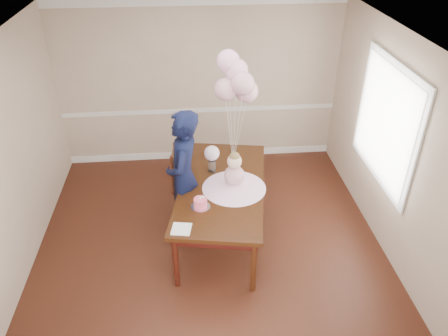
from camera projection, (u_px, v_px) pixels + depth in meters
floor at (211, 255)px, 5.63m from camera, size 4.50×5.00×0.00m
ceiling at (207, 48)px, 4.19m from camera, size 4.50×5.00×0.02m
wall_back at (200, 84)px, 7.01m from camera, size 4.50×0.02×2.70m
wall_left at (3, 177)px, 4.74m from camera, size 0.02×5.00×2.70m
wall_right at (402, 157)px, 5.08m from camera, size 0.02×5.00×2.70m
chair_rail_trim at (200, 110)px, 7.25m from camera, size 4.50×0.02×0.07m
crown_molding at (197, 1)px, 6.32m from camera, size 4.50×0.02×0.12m
baseboard_trim at (202, 154)px, 7.70m from camera, size 4.50×0.02×0.12m
window_frame at (386, 123)px, 5.40m from camera, size 0.02×1.66×1.56m
window_blinds at (385, 123)px, 5.39m from camera, size 0.01×1.50×1.40m
dining_table_top at (222, 187)px, 5.59m from camera, size 1.42×2.28×0.05m
table_apron at (222, 192)px, 5.64m from camera, size 1.29×2.16×0.11m
table_leg_fl at (176, 262)px, 5.01m from camera, size 0.09×0.09×0.75m
table_leg_fr at (254, 266)px, 4.95m from camera, size 0.09×0.09×0.75m
table_leg_bl at (198, 170)px, 6.66m from camera, size 0.09×0.09×0.75m
table_leg_br at (257, 173)px, 6.60m from camera, size 0.09×0.09×0.75m
baby_skirt at (234, 184)px, 5.49m from camera, size 0.94×0.94×0.11m
baby_torso at (234, 175)px, 5.42m from camera, size 0.26×0.26×0.26m
baby_head at (234, 161)px, 5.31m from camera, size 0.18×0.18×0.18m
baby_hair at (234, 157)px, 5.28m from camera, size 0.13×0.13×0.13m
cake_platter at (201, 207)px, 5.19m from camera, size 0.27×0.27×0.01m
birthday_cake at (200, 203)px, 5.16m from camera, size 0.18×0.18×0.11m
cake_flower_a at (200, 198)px, 5.12m from camera, size 0.03×0.03×0.03m
cake_flower_b at (203, 197)px, 5.14m from camera, size 0.03×0.03×0.03m
rose_vase_near at (212, 166)px, 5.81m from camera, size 0.12×0.12×0.17m
roses_near at (212, 153)px, 5.71m from camera, size 0.20×0.20×0.20m
napkin at (181, 229)px, 4.84m from camera, size 0.25×0.25×0.01m
balloon_weight at (233, 161)px, 6.06m from camera, size 0.05×0.05×0.02m
balloon_a at (226, 89)px, 5.50m from camera, size 0.30×0.30×0.30m
balloon_b at (242, 83)px, 5.39m from camera, size 0.30×0.30×0.30m
balloon_c at (236, 70)px, 5.47m from camera, size 0.30×0.30×0.30m
balloon_d at (228, 61)px, 5.44m from camera, size 0.30×0.30×0.30m
balloon_e at (247, 91)px, 5.58m from camera, size 0.30×0.30×0.30m
balloon_ribbon_a at (230, 132)px, 5.82m from camera, size 0.10×0.02×0.89m
balloon_ribbon_b at (237, 130)px, 5.76m from camera, size 0.10×0.07×0.99m
balloon_ribbon_c at (235, 123)px, 5.81m from camera, size 0.04×0.10×1.10m
balloon_ribbon_d at (231, 119)px, 5.79m from camera, size 0.07×0.12×1.21m
balloon_ribbon_e at (240, 133)px, 5.86m from camera, size 0.16×0.05×0.83m
dining_chair_seat at (190, 185)px, 6.18m from camera, size 0.49×0.49×0.05m
chair_leg_fl at (176, 206)px, 6.16m from camera, size 0.04×0.04×0.44m
chair_leg_fr at (202, 206)px, 6.16m from camera, size 0.04×0.04×0.44m
chair_leg_bl at (179, 191)px, 6.47m from camera, size 0.04×0.04×0.44m
chair_leg_br at (204, 191)px, 6.46m from camera, size 0.04×0.04×0.44m
chair_back_post_l at (172, 174)px, 5.88m from camera, size 0.04×0.04×0.57m
chair_back_post_r at (175, 160)px, 6.18m from camera, size 0.04×0.04×0.57m
chair_slat_low at (175, 174)px, 6.10m from camera, size 0.07×0.41×0.05m
chair_slat_mid at (174, 165)px, 6.01m from camera, size 0.07×0.41×0.05m
chair_slat_top at (173, 154)px, 5.92m from camera, size 0.07×0.41×0.05m
woman at (184, 178)px, 5.52m from camera, size 0.53×0.72×1.82m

